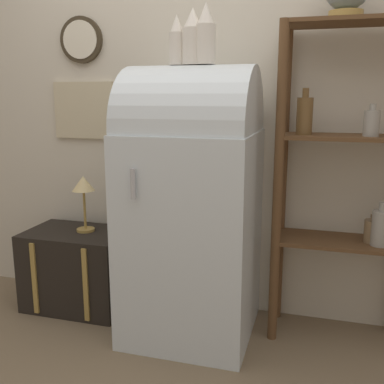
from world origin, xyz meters
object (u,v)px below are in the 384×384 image
at_px(suitcase_trunk, 78,269).
at_px(vase_left, 177,42).
at_px(refrigerator, 192,199).
at_px(desk_lamp, 84,189).
at_px(vase_center, 193,39).
at_px(vase_right, 206,36).

xyz_separation_m(suitcase_trunk, vase_left, (0.70, -0.09, 1.34)).
distance_m(refrigerator, vase_left, 0.82).
relative_size(refrigerator, vase_left, 5.97).
bearing_deg(desk_lamp, refrigerator, -8.99).
height_order(refrigerator, vase_center, vase_center).
bearing_deg(vase_right, vase_center, 167.35).
relative_size(vase_right, desk_lamp, 0.85).
distance_m(vase_center, desk_lamp, 1.11).
bearing_deg(refrigerator, suitcase_trunk, 173.39).
xyz_separation_m(vase_left, vase_right, (0.16, -0.01, 0.02)).
height_order(refrigerator, suitcase_trunk, refrigerator).
distance_m(suitcase_trunk, vase_right, 1.61).
xyz_separation_m(vase_left, vase_center, (0.08, 0.00, 0.01)).
height_order(vase_left, desk_lamp, vase_left).
bearing_deg(suitcase_trunk, desk_lamp, 24.25).
distance_m(vase_left, vase_center, 0.09).
relative_size(vase_left, vase_center, 0.90).
xyz_separation_m(refrigerator, desk_lamp, (-0.72, 0.11, -0.01)).
height_order(vase_left, vase_center, vase_center).
distance_m(refrigerator, vase_center, 0.83).
bearing_deg(desk_lamp, vase_left, -10.27).
relative_size(refrigerator, vase_center, 5.36).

